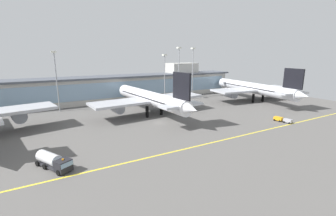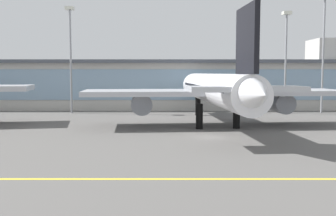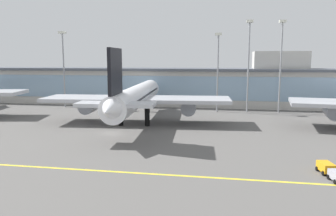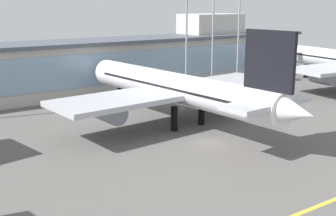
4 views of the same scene
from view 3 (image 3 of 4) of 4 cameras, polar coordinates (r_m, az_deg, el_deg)
name	(u,v)px [view 3 (image 3 of 4)]	position (r m, az deg, el deg)	size (l,w,h in m)	color
ground_plane	(113,133)	(68.32, -9.37, -4.28)	(180.00, 180.00, 0.00)	#5B5956
taxiway_centreline_stripe	(58,168)	(48.87, -18.11, -9.67)	(144.00, 0.50, 0.01)	yellow
terminal_building	(164,85)	(109.29, -0.76, 3.91)	(129.67, 14.00, 17.06)	beige
airliner_near_right	(136,97)	(77.54, -5.39, 1.82)	(43.45, 52.20, 16.60)	black
baggage_tug_near	(331,171)	(47.71, 25.92, -9.55)	(2.65, 5.78, 1.40)	black
apron_light_mast_west	(281,53)	(97.40, 18.62, 8.76)	(1.80, 1.80, 25.10)	gray
apron_light_mast_centre	(63,58)	(107.91, -17.30, 8.11)	(1.80, 1.80, 22.99)	gray
apron_light_mast_east	(249,53)	(96.14, 13.52, 9.02)	(1.80, 1.80, 25.24)	gray
apron_light_mast_far_east	(218,60)	(95.28, 8.45, 8.04)	(1.80, 1.80, 21.86)	gray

